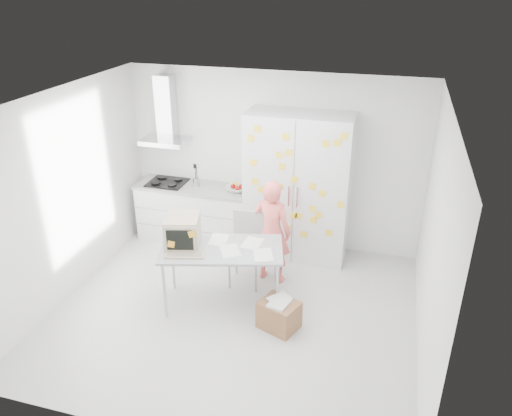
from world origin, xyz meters
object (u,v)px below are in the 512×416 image
(chair, at_px, (247,244))
(desk, at_px, (197,239))
(person, at_px, (272,232))
(cardboard_box, at_px, (279,314))

(chair, bearing_deg, desk, -128.19)
(person, bearing_deg, desk, 52.67)
(chair, bearing_deg, person, 17.59)
(desk, bearing_deg, chair, 39.54)
(chair, distance_m, cardboard_box, 1.19)
(person, distance_m, desk, 1.10)
(desk, height_order, chair, desk)
(person, xyz_separation_m, desk, (-0.77, -0.76, 0.17))
(person, height_order, chair, person)
(desk, distance_m, cardboard_box, 1.37)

